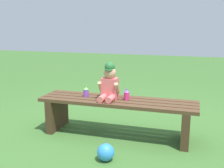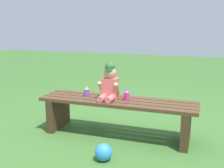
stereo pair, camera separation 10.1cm
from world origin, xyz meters
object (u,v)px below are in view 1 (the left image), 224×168
(park_bench, at_px, (117,111))
(sippy_cup_left, at_px, (86,91))
(toy_ball, at_px, (106,152))
(child_figure, at_px, (109,83))
(sippy_cup_right, at_px, (127,94))

(park_bench, distance_m, sippy_cup_left, 0.42)
(park_bench, relative_size, toy_ball, 10.69)
(child_figure, bearing_deg, toy_ball, -75.69)
(park_bench, relative_size, sippy_cup_right, 13.75)
(sippy_cup_left, bearing_deg, park_bench, -3.43)
(child_figure, relative_size, sippy_cup_right, 3.26)
(sippy_cup_right, bearing_deg, sippy_cup_left, 180.00)
(child_figure, distance_m, toy_ball, 0.79)
(sippy_cup_right, xyz_separation_m, toy_ball, (-0.04, -0.61, -0.39))
(park_bench, bearing_deg, child_figure, -178.13)
(child_figure, xyz_separation_m, sippy_cup_right, (0.19, 0.03, -0.12))
(park_bench, relative_size, sippy_cup_left, 13.75)
(sippy_cup_right, bearing_deg, park_bench, -167.14)
(sippy_cup_left, height_order, sippy_cup_right, same)
(park_bench, xyz_separation_m, toy_ball, (0.06, -0.59, -0.20))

